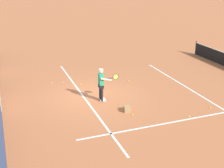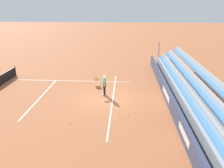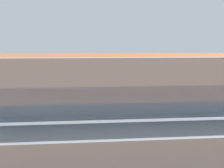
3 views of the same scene
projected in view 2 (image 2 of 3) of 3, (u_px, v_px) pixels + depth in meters
The scene contains 16 objects.
ground_plane at pixel (107, 98), 17.86m from camera, with size 160.00×160.00×0.00m, color #B7663D.
court_baseline_white at pixel (113, 98), 17.83m from camera, with size 12.00×0.10×0.01m, color white.
court_sideline_white at pixel (71, 81), 21.94m from camera, with size 0.10×12.00×0.01m, color white.
court_service_line_white at pixel (41, 97), 18.17m from camera, with size 8.22×0.10×0.01m, color white.
back_wall_sponsor_board at pixel (167, 93), 17.38m from camera, with size 22.25×0.25×1.10m.
bleacher_stand at pixel (191, 92), 17.23m from camera, with size 21.14×2.40×2.95m.
tennis_player at pixel (104, 85), 18.18m from camera, with size 0.60×0.98×1.71m.
ball_box_cardboard at pixel (98, 86), 20.08m from camera, with size 0.40×0.30×0.26m, color #A87F51.
tennis_ball_near_player at pixel (59, 82), 21.38m from camera, with size 0.07×0.07×0.07m, color #CCE533.
tennis_ball_stray_back at pixel (98, 86), 20.57m from camera, with size 0.07×0.07×0.07m, color #CCE533.
tennis_ball_on_baseline at pixel (107, 109), 16.01m from camera, with size 0.07×0.07×0.07m, color #CCE533.
tennis_ball_by_box at pixel (76, 81), 21.74m from camera, with size 0.07×0.07×0.07m, color #CCE533.
tennis_ball_far_right at pixel (119, 113), 15.31m from camera, with size 0.07×0.07×0.07m, color #CCE533.
tennis_ball_far_left at pixel (70, 124), 13.99m from camera, with size 0.07×0.07×0.07m, color #CCE533.
tennis_ball_midcourt at pixel (128, 115), 15.14m from camera, with size 0.07×0.07×0.07m, color #CCE533.
tennis_ball_toward_net at pixel (69, 105), 16.51m from camera, with size 0.07×0.07×0.07m, color #CCE533.
Camera 2 is at (-16.31, -1.42, 7.23)m, focal length 35.00 mm.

